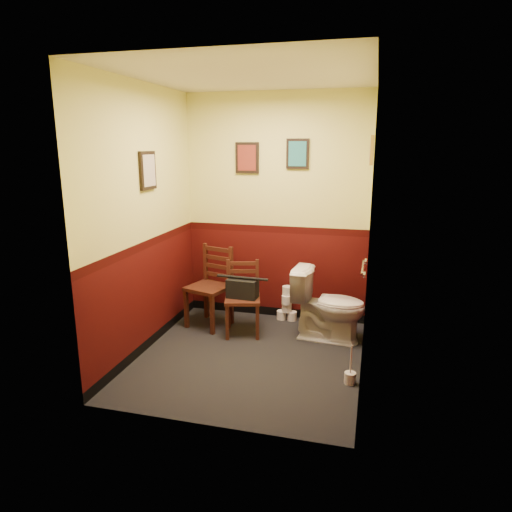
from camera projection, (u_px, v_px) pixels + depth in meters
The scene contains 17 objects.
floor at pixel (250, 357), 4.64m from camera, with size 2.20×2.40×0.00m, color black.
ceiling at pixel (249, 75), 4.00m from camera, with size 2.20×2.40×0.00m, color silver.
wall_back at pixel (276, 209), 5.45m from camera, with size 2.20×2.70×0.00m, color #3D0A09.
wall_front at pixel (204, 255), 3.19m from camera, with size 2.20×2.70×0.00m, color #3D0A09.
wall_left at pixel (144, 221), 4.59m from camera, with size 2.40×2.70×0.00m, color #3D0A09.
wall_right at pixel (369, 232), 4.05m from camera, with size 2.40×2.70×0.00m, color #3D0A09.
grab_bar at pixel (363, 268), 4.39m from camera, with size 0.05×0.56×0.06m.
framed_print_back_a at pixel (247, 158), 5.37m from camera, with size 0.28×0.04×0.36m.
framed_print_back_b at pixel (298, 154), 5.21m from camera, with size 0.26×0.04×0.34m.
framed_print_left at pixel (148, 171), 4.56m from camera, with size 0.04×0.30×0.38m.
framed_print_right at pixel (372, 150), 4.45m from camera, with size 0.04×0.34×0.28m.
toilet at pixel (329, 305), 4.98m from camera, with size 0.45×0.80×0.78m, color white.
toilet_brush at pixel (350, 377), 4.12m from camera, with size 0.10×0.10×0.37m.
chair_left at pixel (211, 287), 5.37m from camera, with size 0.55×0.55×0.95m.
chair_right at pixel (243, 298), 5.15m from camera, with size 0.47×0.47×0.83m.
handbag at pixel (242, 288), 5.08m from camera, with size 0.35×0.19×0.25m.
tp_stack at pixel (287, 306), 5.58m from camera, with size 0.25×0.15×0.43m.
Camera 1 is at (1.13, -4.11, 2.10)m, focal length 32.00 mm.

